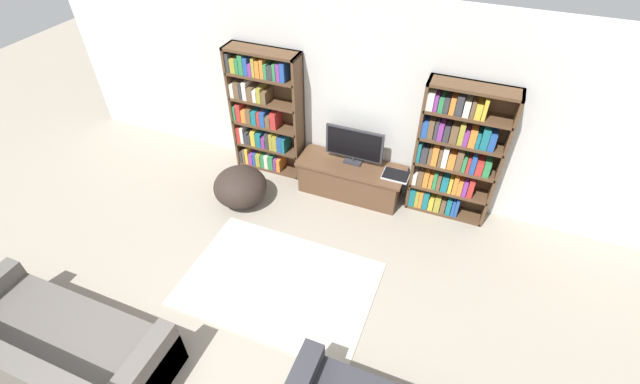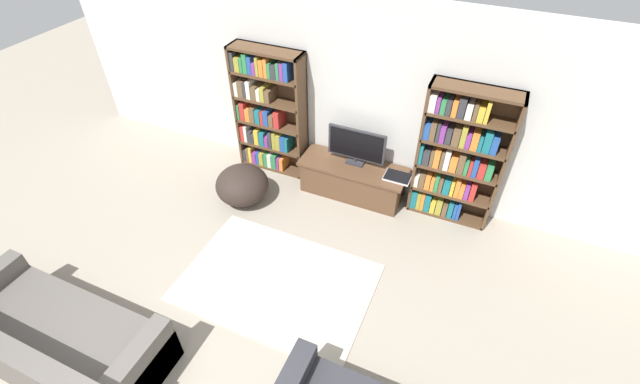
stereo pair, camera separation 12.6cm
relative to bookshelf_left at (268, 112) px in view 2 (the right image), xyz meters
name	(u,v)px [view 2 (the right image)]	position (x,y,z in m)	size (l,w,h in m)	color
wall_back	(356,98)	(1.22, 0.18, 0.39)	(8.80, 0.06, 2.60)	silver
bookshelf_left	(268,112)	(0.00, 0.00, 0.00)	(1.01, 0.30, 1.83)	#513823
bookshelf_right	(456,157)	(2.61, 0.00, -0.01)	(1.01, 0.30, 1.83)	#513823
tv_stand	(353,179)	(1.35, -0.14, -0.66)	(1.46, 0.53, 0.48)	brown
television	(356,146)	(1.35, -0.07, -0.15)	(0.78, 0.16, 0.52)	#2D2D33
laptop	(398,177)	(1.97, -0.15, -0.41)	(0.34, 0.25, 0.03)	silver
area_rug	(277,282)	(1.12, -1.95, -0.90)	(2.12, 1.45, 0.02)	beige
couch_left_sectional	(55,342)	(-0.36, -3.58, -0.64)	(2.09, 0.91, 0.77)	#56514C
beanbag_ottoman	(242,185)	(0.03, -0.87, -0.65)	(0.72, 0.72, 0.50)	#2D231E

